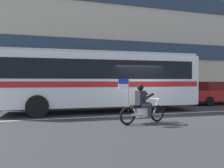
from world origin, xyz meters
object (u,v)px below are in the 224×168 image
Objects in this scene: motorcycle_with_rider at (142,107)px; parked_sedan_curbside at (216,93)px; transit_bus at (101,77)px; fire_hydrant at (50,100)px.

motorcycle_with_rider is 0.49× the size of parked_sedan_curbside.
fire_hydrant is (-2.67, 2.59, -1.36)m from transit_bus.
motorcycle_with_rider reaches higher than parked_sedan_curbside.
motorcycle_with_rider is 2.88× the size of fire_hydrant.
motorcycle_with_rider is (0.79, -3.85, -1.22)m from transit_bus.
fire_hydrant is at bearing 135.79° from transit_bus.
transit_bus is 14.27× the size of fire_hydrant.
transit_bus is at bearing -171.21° from parked_sedan_curbside.
fire_hydrant is at bearing 174.08° from parked_sedan_curbside.
transit_bus is at bearing -44.21° from fire_hydrant.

